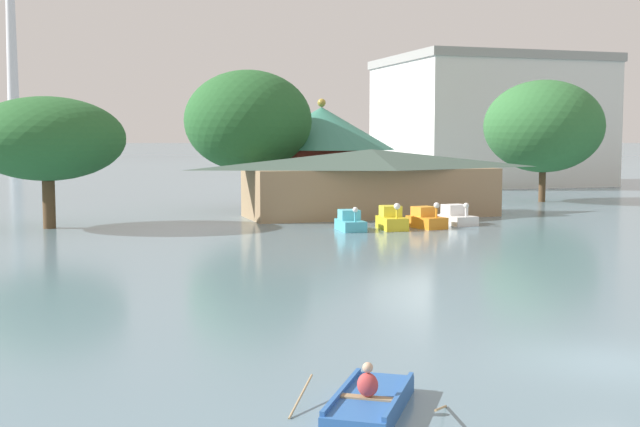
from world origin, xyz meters
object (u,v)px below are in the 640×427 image
object	(u,v)px
pedal_boat_cyan	(350,222)
shoreline_tree_mid	(248,121)
background_building_block	(489,121)
pedal_boat_orange	(426,219)
shoreline_tree_right	(544,126)
rowboat_with_rower	(370,402)
boathouse	(371,181)
pedal_boat_yellow	(392,220)
pedal_boat_white	(456,217)
green_roof_pavilion	(322,149)
shoreline_tree_tall_left	(47,139)

from	to	relation	value
pedal_boat_cyan	shoreline_tree_mid	size ratio (longest dim) A/B	0.26
pedal_boat_cyan	background_building_block	xyz separation A→B (m)	(33.53, 43.37, 7.27)
pedal_boat_orange	background_building_block	size ratio (longest dim) A/B	0.11
shoreline_tree_mid	shoreline_tree_right	bearing A→B (deg)	2.76
rowboat_with_rower	background_building_block	bearing A→B (deg)	2.67
pedal_boat_orange	boathouse	world-z (taller)	boathouse
pedal_boat_yellow	pedal_boat_white	size ratio (longest dim) A/B	1.01
boathouse	pedal_boat_white	bearing A→B (deg)	-65.55
rowboat_with_rower	shoreline_tree_mid	size ratio (longest dim) A/B	0.32
shoreline_tree_right	rowboat_with_rower	bearing A→B (deg)	-125.76
rowboat_with_rower	pedal_boat_yellow	xyz separation A→B (m)	(13.68, 32.01, 0.38)
pedal_boat_yellow	green_roof_pavilion	world-z (taller)	green_roof_pavilion
shoreline_tree_right	background_building_block	distance (m)	28.38
boathouse	shoreline_tree_tall_left	xyz separation A→B (m)	(-22.37, -1.58, 3.08)
pedal_boat_white	pedal_boat_cyan	bearing A→B (deg)	-87.01
pedal_boat_orange	shoreline_tree_mid	world-z (taller)	shoreline_tree_mid
pedal_boat_white	boathouse	world-z (taller)	boathouse
pedal_boat_yellow	boathouse	distance (m)	9.02
pedal_boat_cyan	pedal_boat_yellow	bearing A→B (deg)	90.62
pedal_boat_cyan	shoreline_tree_mid	bearing A→B (deg)	-164.18
pedal_boat_cyan	green_roof_pavilion	xyz separation A→B (m)	(3.94, 18.27, 4.25)
pedal_boat_orange	boathouse	xyz separation A→B (m)	(-0.50, 8.46, 2.02)
pedal_boat_yellow	pedal_boat_white	world-z (taller)	pedal_boat_yellow
shoreline_tree_right	background_building_block	bearing A→B (deg)	70.67
shoreline_tree_tall_left	background_building_block	xyz separation A→B (m)	(51.30, 36.55, 2.14)
shoreline_tree_right	background_building_block	xyz separation A→B (m)	(9.39, 26.77, 1.03)
boathouse	background_building_block	size ratio (longest dim) A/B	0.80
pedal_boat_cyan	shoreline_tree_tall_left	xyz separation A→B (m)	(-17.76, 6.82, 5.14)
boathouse	shoreline_tree_right	world-z (taller)	shoreline_tree_right
pedal_boat_cyan	shoreline_tree_right	xyz separation A→B (m)	(24.15, 16.60, 6.24)
shoreline_tree_mid	pedal_boat_cyan	bearing A→B (deg)	-78.92
rowboat_with_rower	boathouse	world-z (taller)	boathouse
pedal_boat_cyan	background_building_block	world-z (taller)	background_building_block
rowboat_with_rower	boathouse	bearing A→B (deg)	12.15
green_roof_pavilion	rowboat_with_rower	bearing A→B (deg)	-106.49
pedal_boat_cyan	pedal_boat_yellow	size ratio (longest dim) A/B	1.02
rowboat_with_rower	green_roof_pavilion	xyz separation A→B (m)	(14.94, 50.47, 4.54)
shoreline_tree_tall_left	shoreline_tree_right	world-z (taller)	shoreline_tree_right
background_building_block	pedal_boat_orange	bearing A→B (deg)	-123.21
pedal_boat_orange	green_roof_pavilion	world-z (taller)	green_roof_pavilion
shoreline_tree_tall_left	shoreline_tree_right	distance (m)	43.05
shoreline_tree_tall_left	background_building_block	bearing A→B (deg)	35.47
shoreline_tree_tall_left	pedal_boat_orange	bearing A→B (deg)	-16.76
pedal_boat_yellow	pedal_boat_orange	distance (m)	2.43
pedal_boat_cyan	boathouse	size ratio (longest dim) A/B	0.15
pedal_boat_white	pedal_boat_yellow	bearing A→B (deg)	-80.60
pedal_boat_yellow	boathouse	bearing A→B (deg)	173.61
pedal_boat_cyan	shoreline_tree_mid	distance (m)	16.90
pedal_boat_orange	shoreline_tree_right	size ratio (longest dim) A/B	0.26
pedal_boat_white	shoreline_tree_tall_left	size ratio (longest dim) A/B	0.29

